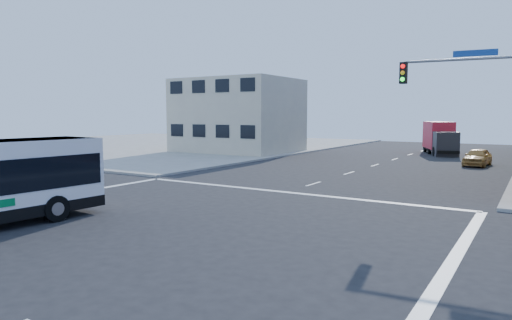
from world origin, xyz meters
The scene contains 6 objects.
ground centered at (0.00, 0.00, 0.00)m, with size 120.00×120.00×0.00m, color black.
sidewalk_nw centered at (-35.00, 35.00, 0.07)m, with size 50.00×50.00×0.15m, color gray.
building_west centered at (-17.02, 29.98, 4.01)m, with size 12.06×10.06×8.00m.
signal_mast_ne centered at (9.08, 10.62, 4.98)m, with size 7.91×1.13×8.07m.
box_truck centered at (2.51, 38.97, 1.65)m, with size 4.83×7.83×3.40m.
parked_car centered at (7.18, 29.00, 0.72)m, with size 1.70×4.23×1.44m, color #C18E42.
Camera 1 is at (11.42, -11.84, 4.15)m, focal length 32.00 mm.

